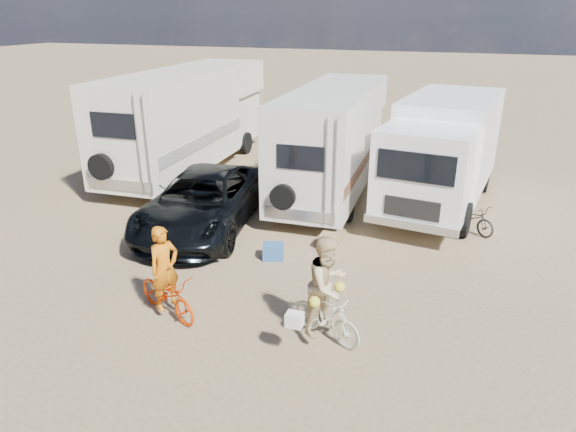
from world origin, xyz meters
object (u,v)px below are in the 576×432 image
(rv_main, at_px, (333,142))
(box_truck, at_px, (442,155))
(dark_suv, at_px, (203,201))
(cooler, at_px, (273,251))
(rv_left, at_px, (188,121))
(rider_man, at_px, (165,276))
(bike_woman, at_px, (326,317))
(rider_woman, at_px, (327,294))
(bike_parked, at_px, (470,217))
(crate, at_px, (329,241))
(bike_man, at_px, (167,294))

(rv_main, distance_m, box_truck, 3.33)
(dark_suv, height_order, cooler, dark_suv)
(rv_left, relative_size, rider_man, 5.33)
(bike_woman, bearing_deg, box_truck, 14.12)
(rv_left, relative_size, rider_woman, 4.88)
(bike_woman, bearing_deg, rider_man, 118.66)
(bike_parked, distance_m, crate, 4.02)
(cooler, distance_m, crate, 1.51)
(box_truck, bearing_deg, crate, -112.53)
(rider_woman, bearing_deg, rv_left, 65.20)
(dark_suv, xyz_separation_m, cooler, (2.48, -1.19, -0.57))
(box_truck, bearing_deg, rv_main, -173.99)
(box_truck, bearing_deg, rv_left, -178.95)
(rider_woman, xyz_separation_m, bike_parked, (2.35, 6.02, -0.52))
(dark_suv, distance_m, crate, 3.63)
(bike_woman, height_order, cooler, bike_woman)
(box_truck, relative_size, rider_man, 4.01)
(bike_woman, bearing_deg, rider_woman, 0.00)
(box_truck, relative_size, bike_man, 3.99)
(dark_suv, distance_m, rider_man, 4.37)
(bike_man, distance_m, cooler, 3.15)
(bike_man, distance_m, crate, 4.55)
(bike_woman, distance_m, crate, 3.87)
(box_truck, bearing_deg, cooler, -116.61)
(bike_woman, height_order, rider_woman, rider_woman)
(cooler, bearing_deg, bike_woman, -69.13)
(bike_woman, height_order, bike_parked, bike_woman)
(box_truck, bearing_deg, dark_suv, -139.27)
(dark_suv, distance_m, rider_woman, 5.97)
(rv_left, height_order, box_truck, rv_left)
(box_truck, distance_m, bike_man, 9.28)
(crate, bearing_deg, rv_left, 143.18)
(cooler, height_order, crate, cooler)
(cooler, relative_size, crate, 1.09)
(bike_parked, bearing_deg, rider_man, 176.18)
(bike_parked, bearing_deg, rider_woman, -164.00)
(rv_left, relative_size, bike_parked, 5.91)
(rv_main, relative_size, crate, 16.97)
(bike_man, bearing_deg, bike_woman, -61.34)
(box_truck, height_order, bike_man, box_truck)
(dark_suv, distance_m, bike_man, 4.38)
(box_truck, xyz_separation_m, cooler, (-3.41, -5.09, -1.40))
(rv_main, distance_m, bike_parked, 4.87)
(rv_main, relative_size, rv_left, 0.85)
(rider_woman, bearing_deg, dark_suv, 73.43)
(bike_man, bearing_deg, rider_man, 0.00)
(dark_suv, distance_m, bike_woman, 5.98)
(rv_left, relative_size, cooler, 18.36)
(rider_woman, distance_m, crate, 3.93)
(dark_suv, bearing_deg, crate, -10.76)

